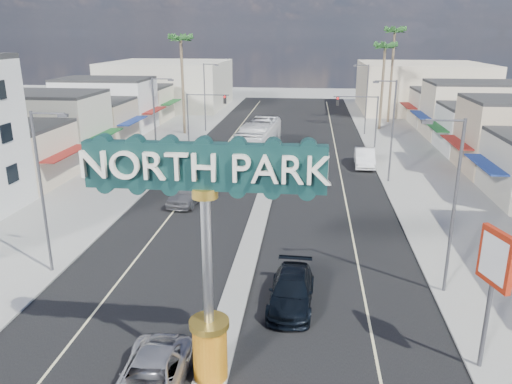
% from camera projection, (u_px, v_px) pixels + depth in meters
% --- Properties ---
extents(ground, '(160.00, 160.00, 0.00)m').
position_uv_depth(ground, '(270.00, 179.00, 45.75)').
color(ground, gray).
rests_on(ground, ground).
extents(road, '(20.00, 120.00, 0.01)m').
position_uv_depth(road, '(270.00, 179.00, 45.75)').
color(road, black).
rests_on(road, ground).
extents(median_island, '(1.30, 30.00, 0.16)m').
position_uv_depth(median_island, '(249.00, 250.00, 30.57)').
color(median_island, gray).
rests_on(median_island, ground).
extents(sidewalk_left, '(8.00, 120.00, 0.12)m').
position_uv_depth(sidewalk_left, '(123.00, 174.00, 47.18)').
color(sidewalk_left, gray).
rests_on(sidewalk_left, ground).
extents(sidewalk_right, '(8.00, 120.00, 0.12)m').
position_uv_depth(sidewalk_right, '(427.00, 183.00, 44.28)').
color(sidewalk_right, gray).
rests_on(sidewalk_right, ground).
extents(storefront_row_left, '(12.00, 42.00, 6.00)m').
position_uv_depth(storefront_row_left, '(80.00, 119.00, 59.64)').
color(storefront_row_left, beige).
rests_on(storefront_row_left, ground).
extents(storefront_row_right, '(12.00, 42.00, 6.00)m').
position_uv_depth(storefront_row_right, '(498.00, 126.00, 54.66)').
color(storefront_row_right, '#B7B29E').
rests_on(storefront_row_right, ground).
extents(backdrop_far_left, '(20.00, 20.00, 8.00)m').
position_uv_depth(backdrop_far_left, '(169.00, 84.00, 89.43)').
color(backdrop_far_left, '#B7B29E').
rests_on(backdrop_far_left, ground).
extents(backdrop_far_right, '(20.00, 20.00, 8.00)m').
position_uv_depth(backdrop_far_right, '(421.00, 87.00, 84.87)').
color(backdrop_far_right, beige).
rests_on(backdrop_far_right, ground).
extents(gateway_sign, '(8.20, 1.50, 9.15)m').
position_uv_depth(gateway_sign, '(206.00, 238.00, 17.41)').
color(gateway_sign, '#C8630F').
rests_on(gateway_sign, median_island).
extents(traffic_signal_left, '(5.09, 0.45, 6.00)m').
position_uv_depth(traffic_signal_left, '(203.00, 109.00, 58.65)').
color(traffic_signal_left, '#47474C').
rests_on(traffic_signal_left, ground).
extents(traffic_signal_right, '(5.09, 0.45, 6.00)m').
position_uv_depth(traffic_signal_right, '(361.00, 111.00, 56.75)').
color(traffic_signal_right, '#47474C').
rests_on(traffic_signal_right, ground).
extents(streetlight_l_near, '(2.03, 0.22, 9.00)m').
position_uv_depth(streetlight_l_near, '(44.00, 186.00, 26.35)').
color(streetlight_l_near, '#47474C').
rests_on(streetlight_l_near, ground).
extents(streetlight_l_mid, '(2.03, 0.22, 9.00)m').
position_uv_depth(streetlight_l_mid, '(156.00, 122.00, 45.29)').
color(streetlight_l_mid, '#47474C').
rests_on(streetlight_l_mid, ground).
extents(streetlight_l_far, '(2.03, 0.22, 9.00)m').
position_uv_depth(streetlight_l_far, '(206.00, 94.00, 66.12)').
color(streetlight_l_far, '#47474C').
rests_on(streetlight_l_far, ground).
extents(streetlight_r_near, '(2.03, 0.22, 9.00)m').
position_uv_depth(streetlight_r_near, '(452.00, 199.00, 24.19)').
color(streetlight_r_near, '#47474C').
rests_on(streetlight_r_near, ground).
extents(streetlight_r_mid, '(2.03, 0.22, 9.00)m').
position_uv_depth(streetlight_r_mid, '(391.00, 126.00, 43.13)').
color(streetlight_r_mid, '#47474C').
rests_on(streetlight_r_mid, ground).
extents(streetlight_r_far, '(2.03, 0.22, 9.00)m').
position_uv_depth(streetlight_r_far, '(366.00, 96.00, 63.96)').
color(streetlight_r_far, '#47474C').
rests_on(streetlight_r_far, ground).
extents(palm_left_far, '(2.60, 2.60, 13.10)m').
position_uv_depth(palm_left_far, '(181.00, 44.00, 62.54)').
color(palm_left_far, brown).
rests_on(palm_left_far, ground).
extents(palm_right_mid, '(2.60, 2.60, 12.10)m').
position_uv_depth(palm_right_mid, '(385.00, 50.00, 65.80)').
color(palm_right_mid, brown).
rests_on(palm_right_mid, ground).
extents(palm_right_far, '(2.60, 2.60, 14.10)m').
position_uv_depth(palm_right_far, '(395.00, 36.00, 70.74)').
color(palm_right_far, brown).
rests_on(palm_right_far, ground).
extents(suv_left, '(2.59, 5.32, 1.46)m').
position_uv_depth(suv_left, '(150.00, 380.00, 18.13)').
color(suv_left, silver).
rests_on(suv_left, ground).
extents(suv_right, '(2.31, 5.26, 1.50)m').
position_uv_depth(suv_right, '(291.00, 291.00, 24.34)').
color(suv_right, black).
rests_on(suv_right, ground).
extents(car_parked_left, '(2.76, 5.40, 1.76)m').
position_uv_depth(car_parked_left, '(188.00, 192.00, 39.01)').
color(car_parked_left, slate).
rests_on(car_parked_left, ground).
extents(car_parked_right, '(2.08, 5.44, 1.77)m').
position_uv_depth(car_parked_right, '(365.00, 158.00, 49.82)').
color(car_parked_right, white).
rests_on(car_parked_right, ground).
extents(city_bus, '(4.12, 13.52, 3.71)m').
position_uv_depth(city_bus, '(258.00, 141.00, 53.06)').
color(city_bus, white).
rests_on(city_bus, ground).
extents(bank_pylon_sign, '(0.74, 1.79, 5.76)m').
position_uv_depth(bank_pylon_sign, '(495.00, 266.00, 18.55)').
color(bank_pylon_sign, '#47474C').
rests_on(bank_pylon_sign, sidewalk_right).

